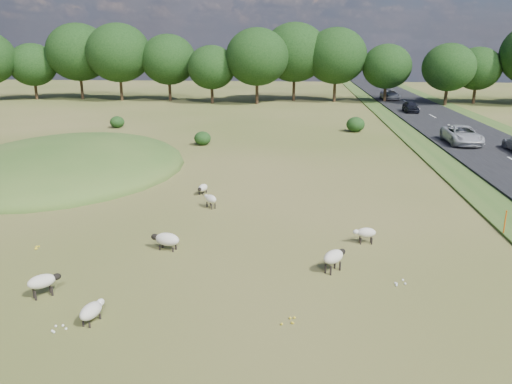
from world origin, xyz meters
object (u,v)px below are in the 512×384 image
car_1 (411,107)px  car_2 (385,81)px  marker_post (505,223)px  sheep_3 (166,239)px  sheep_0 (91,311)px  sheep_6 (211,199)px  car_4 (462,135)px  sheep_5 (203,188)px  sheep_4 (334,257)px  sheep_1 (366,233)px  sheep_2 (43,281)px  car_3 (390,95)px

car_1 → car_2: 44.54m
marker_post → sheep_3: 15.28m
sheep_0 → sheep_6: size_ratio=1.21×
marker_post → car_4: bearing=78.2°
marker_post → sheep_5: 15.93m
marker_post → sheep_0: size_ratio=1.02×
sheep_4 → sheep_5: 12.06m
sheep_0 → sheep_6: sheep_6 is taller
marker_post → sheep_6: 14.38m
sheep_0 → sheep_4: sheep_4 is taller
car_1 → sheep_0: bearing=-111.7°
sheep_1 → sheep_2: (-11.72, -5.84, 0.06)m
car_1 → marker_post: bearing=-96.0°
marker_post → car_1: car_1 is taller
sheep_0 → car_4: car_4 is taller
marker_post → car_4: car_4 is taller
sheep_4 → car_1: 48.29m
sheep_0 → car_1: bearing=-8.3°
marker_post → car_2: 86.91m
marker_post → car_4: size_ratio=0.22×
sheep_5 → car_4: (19.46, 16.01, 0.64)m
sheep_1 → sheep_4: bearing=56.7°
sheep_2 → sheep_4: (10.15, 2.88, 0.04)m
sheep_6 → car_1: 43.50m
sheep_5 → car_4: car_4 is taller
sheep_5 → sheep_1: bearing=65.4°
sheep_2 → sheep_6: 10.98m
sheep_4 → sheep_6: size_ratio=1.21×
sheep_0 → sheep_4: bearing=-47.5°
sheep_0 → car_3: bearing=-3.7°
sheep_0 → car_4: 36.39m
sheep_3 → car_2: (23.24, 89.49, 0.47)m
marker_post → sheep_5: marker_post is taller
sheep_6 → car_3: (18.56, 54.40, 0.48)m
sheep_3 → sheep_6: (0.89, 5.77, 0.03)m
marker_post → car_3: (4.45, 57.21, 0.39)m
car_2 → sheep_1: bearing=80.5°
sheep_1 → sheep_3: 8.65m
sheep_5 → sheep_2: bearing=0.1°
sheep_3 → sheep_6: size_ratio=1.41×
sheep_5 → car_4: size_ratio=0.19×
car_4 → marker_post: bearing=-101.8°
sheep_1 → sheep_2: size_ratio=0.95×
sheep_2 → sheep_4: size_ratio=0.93×
marker_post → sheep_3: bearing=-168.8°
sheep_4 → sheep_6: bearing=80.5°
sheep_0 → car_1: size_ratio=0.30×
sheep_0 → car_2: 98.38m
car_3 → sheep_5: bearing=-110.6°
sheep_2 → sheep_5: size_ratio=1.03×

